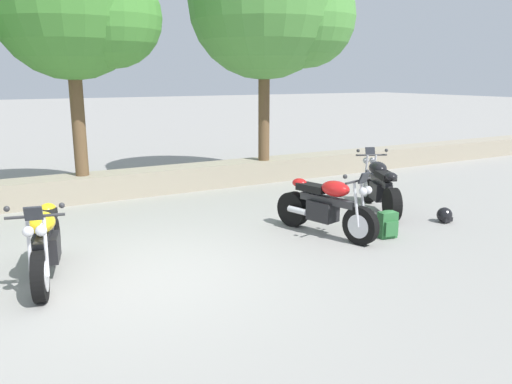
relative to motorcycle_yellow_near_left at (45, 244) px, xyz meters
name	(u,v)px	position (x,y,z in m)	size (l,w,h in m)	color
ground_plane	(145,275)	(1.17, -0.49, -0.49)	(120.00, 120.00, 0.00)	gray
stone_wall	(78,188)	(1.17, 4.31, -0.21)	(36.00, 0.80, 0.55)	gray
motorcycle_yellow_near_left	(45,244)	(0.00, 0.00, 0.00)	(0.78, 2.04, 1.18)	black
motorcycle_red_centre	(326,207)	(4.39, -0.23, 0.00)	(0.87, 2.03, 1.18)	black
motorcycle_black_far_right	(380,187)	(6.29, 0.56, 0.00)	(1.07, 1.95, 1.18)	black
rider_backpack	(388,224)	(5.19, -0.86, -0.24)	(0.32, 0.29, 0.47)	#2D6B38
rider_helmet	(445,215)	(6.76, -0.69, -0.35)	(0.28, 0.28, 0.28)	black
leafy_tree_mid_right	(78,5)	(1.43, 4.22, 3.54)	(3.28, 3.12, 5.11)	brown
leafy_tree_far_right	(273,5)	(5.89, 4.07, 3.80)	(3.84, 3.66, 5.65)	brown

